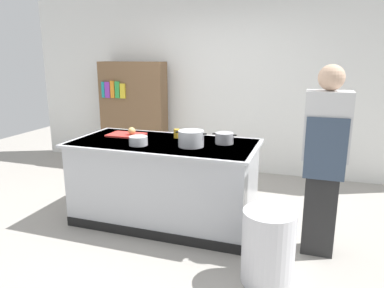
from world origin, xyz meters
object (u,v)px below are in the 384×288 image
Objects in this scene: stock_pot at (191,139)px; trash_bin at (268,247)px; mixing_bowl at (138,141)px; person_chef at (324,158)px; juice_cup at (177,134)px; onion at (132,131)px; bookshelf at (134,115)px; sauce_pan at (224,138)px.

stock_pot is 0.53× the size of trash_bin.
trash_bin is (0.88, -0.67, -0.68)m from stock_pot.
mixing_bowl is at bearing 158.77° from trash_bin.
juice_cup is at bearing 95.29° from person_chef.
onion is 0.05× the size of bookshelf.
juice_cup is at bearing 139.58° from trash_bin.
mixing_bowl is 1.79m from person_chef.
stock_pot reaches higher than trash_bin.
juice_cup is (-0.27, 0.31, -0.03)m from stock_pot.
juice_cup reaches higher than mixing_bowl.
mixing_bowl is 0.50m from juice_cup.
sauce_pan reaches higher than onion.
onion is 0.33× the size of sauce_pan.
mixing_bowl is at bearing -166.44° from stock_pot.
trash_bin is (1.66, -0.89, -0.66)m from onion.
sauce_pan is (0.29, 0.22, -0.02)m from stock_pot.
stock_pot is at bearing 13.56° from mixing_bowl.
sauce_pan is 0.15× the size of person_chef.
onion reaches higher than trash_bin.
sauce_pan is 0.42× the size of trash_bin.
stock_pot is at bearing -48.56° from juice_cup.
juice_cup is 0.06× the size of person_chef.
mixing_bowl is (-0.81, -0.35, -0.01)m from sauce_pan.
stock_pot is 0.41m from juice_cup.
stock_pot is 1.30m from trash_bin.
stock_pot is 1.27× the size of sauce_pan.
bookshelf is (-1.93, 1.67, -0.10)m from sauce_pan.
sauce_pan is at bearing 92.49° from person_chef.
mixing_bowl is 1.64m from trash_bin.
onion is at bearing -170.00° from juice_cup.
bookshelf is at bearing 75.10° from person_chef.
stock_pot is 0.37m from sauce_pan.
mixing_bowl is 1.90× the size of juice_cup.
sauce_pan is at bearing 23.16° from mixing_bowl.
trash_bin is 0.36× the size of bookshelf.
trash_bin is 3.63m from bookshelf.
bookshelf is (-1.36, 1.58, -0.10)m from juice_cup.
sauce_pan reaches higher than trash_bin.
sauce_pan is 0.89m from mixing_bowl.
person_chef reaches higher than sauce_pan.
bookshelf is (-0.85, 1.67, -0.11)m from onion.
sauce_pan is 1.25m from trash_bin.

